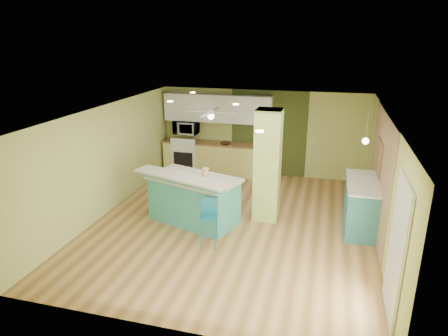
{
  "coord_description": "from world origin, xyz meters",
  "views": [
    {
      "loc": [
        1.89,
        -7.81,
        3.98
      ],
      "look_at": [
        -0.32,
        0.4,
        1.14
      ],
      "focal_mm": 32.0,
      "sensor_mm": 36.0,
      "label": 1
    }
  ],
  "objects": [
    {
      "name": "interior_door",
      "position": [
        0.2,
        3.46,
        1.0
      ],
      "size": [
        0.82,
        0.05,
        2.0
      ],
      "primitive_type": "cube",
      "color": "silver",
      "rests_on": "floor"
    },
    {
      "name": "bar_stool",
      "position": [
        -0.23,
        -1.04,
        0.66
      ],
      "size": [
        0.37,
        0.37,
        0.98
      ],
      "rotation": [
        0.0,
        0.0,
        0.14
      ],
      "color": "teal",
      "rests_on": "floor"
    },
    {
      "name": "olive_accent",
      "position": [
        0.2,
        3.49,
        1.25
      ],
      "size": [
        2.2,
        0.02,
        2.5
      ],
      "primitive_type": "cube",
      "color": "#3C491D",
      "rests_on": "floor"
    },
    {
      "name": "microwave",
      "position": [
        -2.25,
        3.2,
        1.35
      ],
      "size": [
        0.7,
        0.48,
        0.39
      ],
      "primitive_type": "imported",
      "color": "white",
      "rests_on": "wall_back"
    },
    {
      "name": "fruit_bowl",
      "position": [
        -1.0,
        3.1,
        0.98
      ],
      "size": [
        0.33,
        0.33,
        0.07
      ],
      "primitive_type": "imported",
      "rotation": [
        0.0,
        0.0,
        -0.11
      ],
      "color": "#382117",
      "rests_on": "kitchen_run"
    },
    {
      "name": "side_counter",
      "position": [
        2.7,
        0.52,
        0.53
      ],
      "size": [
        0.7,
        1.65,
        1.06
      ],
      "color": "teal",
      "rests_on": "floor"
    },
    {
      "name": "upper_cabinets",
      "position": [
        -1.3,
        3.32,
        1.95
      ],
      "size": [
        3.2,
        0.34,
        0.8
      ],
      "primitive_type": "cube",
      "color": "white",
      "rests_on": "wall_back"
    },
    {
      "name": "wall_back",
      "position": [
        0.0,
        3.5,
        1.25
      ],
      "size": [
        6.0,
        0.01,
        2.5
      ],
      "primitive_type": "cube",
      "color": "#BCC368",
      "rests_on": "floor"
    },
    {
      "name": "kitchen_run",
      "position": [
        -1.3,
        3.2,
        0.47
      ],
      "size": [
        3.25,
        0.63,
        0.94
      ],
      "color": "#DAD572",
      "rests_on": "floor"
    },
    {
      "name": "wall_right",
      "position": [
        3.0,
        0.0,
        1.25
      ],
      "size": [
        0.01,
        7.0,
        2.5
      ],
      "primitive_type": "cube",
      "color": "#BCC368",
      "rests_on": "floor"
    },
    {
      "name": "wall_left",
      "position": [
        -3.0,
        0.0,
        1.25
      ],
      "size": [
        0.01,
        7.0,
        2.5
      ],
      "primitive_type": "cube",
      "color": "#BCC368",
      "rests_on": "floor"
    },
    {
      "name": "floor",
      "position": [
        0.0,
        0.0,
        -0.01
      ],
      "size": [
        6.0,
        7.0,
        0.01
      ],
      "primitive_type": "cube",
      "color": "olive",
      "rests_on": "ground"
    },
    {
      "name": "column",
      "position": [
        0.65,
        0.5,
        1.25
      ],
      "size": [
        0.55,
        0.55,
        2.5
      ],
      "primitive_type": "cube",
      "color": "#ADC95D",
      "rests_on": "floor"
    },
    {
      "name": "wood_panel",
      "position": [
        2.99,
        0.6,
        1.25
      ],
      "size": [
        0.02,
        3.4,
        2.5
      ],
      "primitive_type": "cube",
      "color": "#916F52",
      "rests_on": "floor"
    },
    {
      "name": "peninsula",
      "position": [
        -0.87,
        -0.13,
        0.56
      ],
      "size": [
        2.38,
        1.77,
        1.2
      ],
      "rotation": [
        0.0,
        0.0,
        -0.31
      ],
      "color": "teal",
      "rests_on": "floor"
    },
    {
      "name": "wall_decor",
      "position": [
        2.96,
        0.8,
        1.55
      ],
      "size": [
        0.03,
        0.9,
        0.7
      ],
      "primitive_type": "cube",
      "color": "brown",
      "rests_on": "wood_panel"
    },
    {
      "name": "stove",
      "position": [
        -2.25,
        3.19,
        0.46
      ],
      "size": [
        0.76,
        0.66,
        1.08
      ],
      "color": "white",
      "rests_on": "floor"
    },
    {
      "name": "ceiling",
      "position": [
        0.0,
        0.0,
        2.5
      ],
      "size": [
        6.0,
        7.0,
        0.01
      ],
      "primitive_type": "cube",
      "color": "white",
      "rests_on": "wall_back"
    },
    {
      "name": "canister",
      "position": [
        -0.63,
        0.02,
        1.14
      ],
      "size": [
        0.14,
        0.14,
        0.19
      ],
      "primitive_type": "cylinder",
      "color": "gold",
      "rests_on": "peninsula"
    },
    {
      "name": "ceiling_fan",
      "position": [
        -1.1,
        2.0,
        2.08
      ],
      "size": [
        1.41,
        1.41,
        0.61
      ],
      "color": "silver",
      "rests_on": "ceiling"
    },
    {
      "name": "wall_front",
      "position": [
        0.0,
        -3.5,
        1.25
      ],
      "size": [
        6.0,
        0.01,
        2.5
      ],
      "primitive_type": "cube",
      "color": "#BCC368",
      "rests_on": "floor"
    },
    {
      "name": "french_door",
      "position": [
        2.97,
        -2.3,
        1.05
      ],
      "size": [
        0.04,
        1.08,
        2.1
      ],
      "primitive_type": "cube",
      "color": "white",
      "rests_on": "floor"
    },
    {
      "name": "pendant_lamp",
      "position": [
        2.65,
        0.75,
        1.88
      ],
      "size": [
        0.14,
        0.14,
        0.69
      ],
      "color": "white",
      "rests_on": "ceiling"
    }
  ]
}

